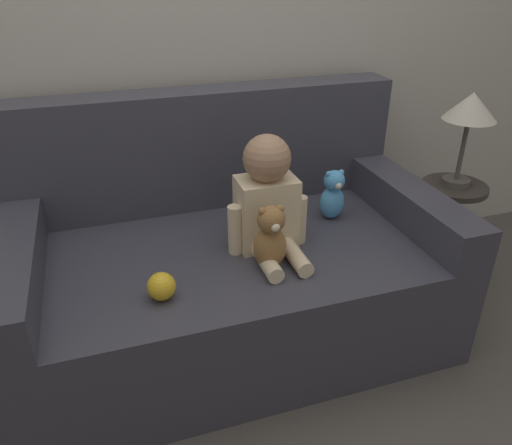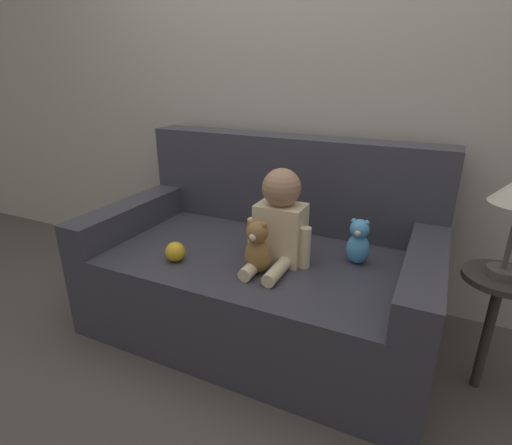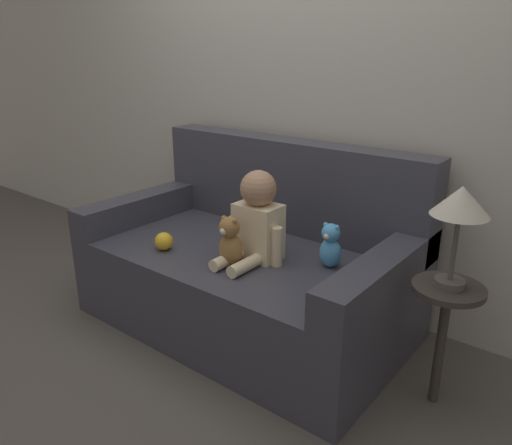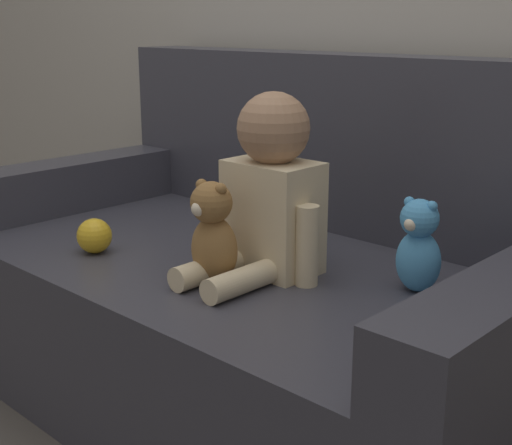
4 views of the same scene
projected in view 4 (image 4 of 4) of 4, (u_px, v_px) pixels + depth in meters
name	position (u px, v px, depth m)	size (l,w,h in m)	color
ground_plane	(250.00, 402.00, 2.04)	(12.00, 12.00, 0.00)	#4C4742
couch	(266.00, 292.00, 2.00)	(1.70, 0.97, 0.96)	#383842
person_baby	(269.00, 195.00, 1.73)	(0.31, 0.36, 0.45)	beige
teddy_bear_brown	(213.00, 233.00, 1.68)	(0.12, 0.11, 0.25)	olive
plush_toy_side	(419.00, 246.00, 1.63)	(0.11, 0.10, 0.22)	#4C9EDB
toy_ball	(94.00, 236.00, 1.92)	(0.09, 0.09, 0.09)	gold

